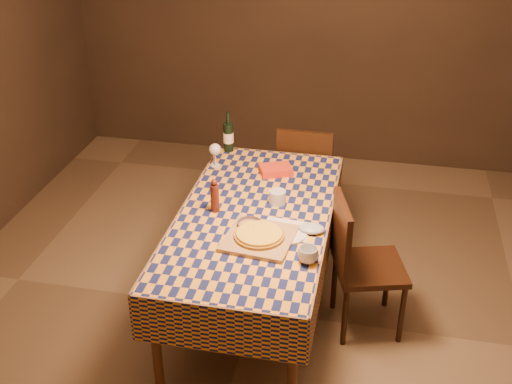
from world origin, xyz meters
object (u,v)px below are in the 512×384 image
pizza (259,235)px  cutting_board (259,238)px  wine_bottle (228,137)px  white_plate (287,233)px  dining_table (254,225)px  bowl (250,225)px  chair_far (306,174)px  chair_right (358,259)px

pizza → cutting_board: bearing=180.0°
pizza → wine_bottle: bearing=112.1°
cutting_board → pizza: bearing=0.0°
cutting_board → pizza: 0.03m
white_plate → dining_table: bearing=141.2°
pizza → bowl: size_ratio=2.07×
wine_bottle → white_plate: bearing=-59.8°
bowl → chair_far: size_ratio=0.16×
cutting_board → bowl: bearing=126.2°
dining_table → chair_far: bearing=80.4°
chair_far → cutting_board: bearing=-94.0°
bowl → chair_far: chair_far is taller
chair_far → bowl: bearing=-98.1°
wine_bottle → chair_far: 0.70m
bowl → chair_right: (0.65, 0.17, -0.27)m
cutting_board → white_plate: size_ratio=1.61×
dining_table → cutting_board: cutting_board is taller
bowl → chair_far: (0.18, 1.25, -0.27)m
dining_table → bowl: size_ratio=12.63×
chair_right → white_plate: bearing=-155.6°
white_plate → chair_right: (0.42, 0.19, -0.25)m
white_plate → chair_right: chair_right is taller
dining_table → white_plate: size_ratio=7.71×
cutting_board → chair_far: size_ratio=0.41×
dining_table → pizza: size_ratio=6.09×
white_plate → chair_far: bearing=92.3°
chair_far → chair_right: 1.17m
bowl → white_plate: 0.23m
wine_bottle → chair_far: (0.56, 0.21, -0.36)m
wine_bottle → bowl: bearing=-69.7°
wine_bottle → chair_right: wine_bottle is taller
dining_table → chair_right: bearing=0.3°
bowl → pizza: bearing=-53.8°
cutting_board → chair_far: bearing=86.0°
pizza → white_plate: 0.18m
bowl → white_plate: (0.23, -0.02, -0.02)m
bowl → wine_bottle: bearing=110.3°
bowl → chair_far: 1.29m
dining_table → cutting_board: (0.09, -0.28, 0.09)m
pizza → chair_right: (0.57, 0.28, -0.29)m
chair_right → dining_table: bearing=-179.7°
pizza → chair_far: chair_far is taller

